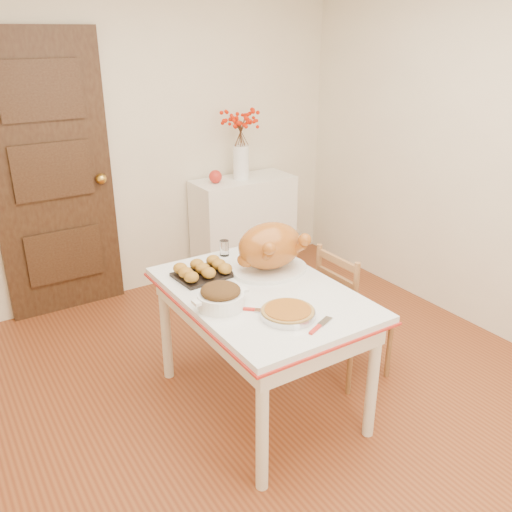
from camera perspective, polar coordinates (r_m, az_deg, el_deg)
floor at (r=3.25m, az=3.39°, el=-15.92°), size 3.50×4.00×0.00m
wall_back at (r=4.38m, az=-12.06°, el=12.04°), size 3.50×0.00×2.50m
wall_right at (r=3.93m, az=25.33°, el=9.19°), size 0.00×4.00×2.50m
door_back at (r=4.20m, az=-20.62°, el=7.58°), size 0.85×0.06×2.06m
sideboard at (r=4.73m, az=-1.30°, el=3.07°), size 0.87×0.39×0.87m
kitchen_table at (r=3.08m, az=0.51°, el=-9.75°), size 0.84×1.23×0.74m
chair_oak at (r=3.38m, az=10.29°, el=-5.88°), size 0.38×0.38×0.86m
berry_vase at (r=4.53m, az=-1.61°, el=11.67°), size 0.30×0.30×0.58m
apple at (r=4.47m, az=-4.29°, el=8.34°), size 0.11×0.11×0.11m
turkey_platter at (r=3.07m, az=1.50°, el=0.81°), size 0.54×0.48×0.28m
pumpkin_pie at (r=2.63m, az=3.37°, el=-5.88°), size 0.32×0.32×0.06m
stuffing_dish at (r=2.71m, az=-3.74°, el=-4.26°), size 0.35×0.31×0.12m
rolls_tray at (r=3.06m, az=-5.63°, el=-1.47°), size 0.32×0.26×0.08m
pie_server at (r=2.58m, az=6.78°, el=-7.22°), size 0.20×0.13×0.01m
carving_knife at (r=2.69m, az=0.60°, el=-5.73°), size 0.22×0.21×0.01m
drinking_glass at (r=3.33m, az=-3.37°, el=0.85°), size 0.06×0.06×0.10m
shaker_pair at (r=3.42m, az=-0.24°, el=1.35°), size 0.09×0.04×0.08m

